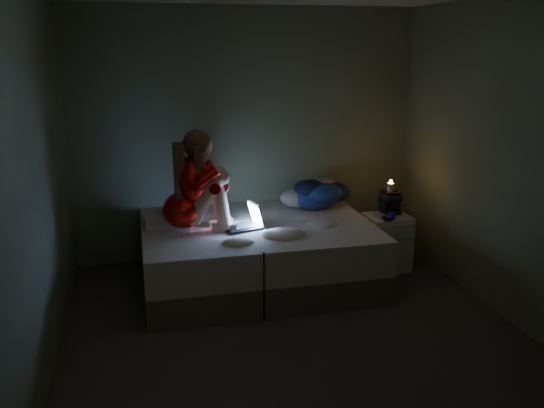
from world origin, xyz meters
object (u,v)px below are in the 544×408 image
object	(u,v)px
laptop	(242,216)
phone	(386,219)
nightstand	(386,242)
candle	(390,187)
woman	(182,181)
bed	(257,253)

from	to	relation	value
laptop	phone	distance (m)	1.45
nightstand	candle	world-z (taller)	candle
woman	phone	world-z (taller)	woman
bed	phone	size ratio (longest dim) A/B	15.27
laptop	bed	bearing A→B (deg)	19.53
candle	phone	bearing A→B (deg)	-121.55
phone	woman	bearing A→B (deg)	-167.87
bed	nightstand	distance (m)	1.35
nightstand	phone	world-z (taller)	phone
woman	phone	xyz separation A→B (m)	(1.96, -0.03, -0.48)
candle	phone	world-z (taller)	candle
bed	candle	bearing A→B (deg)	5.00
woman	candle	xyz separation A→B (m)	(2.09, 0.17, -0.22)
laptop	nightstand	world-z (taller)	laptop
woman	laptop	world-z (taller)	woman
nightstand	bed	bearing A→B (deg)	179.45
laptop	phone	xyz separation A→B (m)	(1.44, 0.04, -0.14)
nightstand	laptop	bearing A→B (deg)	-176.20
bed	phone	xyz separation A→B (m)	(1.28, -0.08, 0.27)
nightstand	candle	xyz separation A→B (m)	(0.05, 0.09, 0.55)
bed	candle	world-z (taller)	candle
laptop	phone	world-z (taller)	laptop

